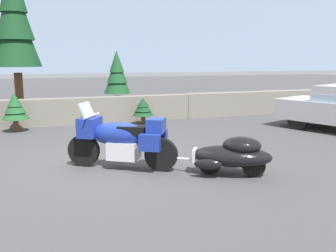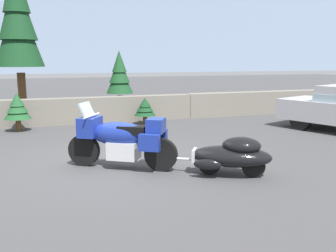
{
  "view_description": "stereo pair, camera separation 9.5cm",
  "coord_description": "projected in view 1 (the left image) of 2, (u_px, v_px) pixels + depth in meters",
  "views": [
    {
      "loc": [
        -1.37,
        -7.69,
        2.18
      ],
      "look_at": [
        1.14,
        -0.68,
        0.85
      ],
      "focal_mm": 39.72,
      "sensor_mm": 36.0,
      "label": 1
    },
    {
      "loc": [
        -1.29,
        -7.73,
        2.18
      ],
      "look_at": [
        1.14,
        -0.68,
        0.85
      ],
      "focal_mm": 39.72,
      "sensor_mm": 36.0,
      "label": 2
    }
  ],
  "objects": [
    {
      "name": "pine_tree_tall",
      "position": [
        14.0,
        18.0,
        13.55
      ],
      "size": [
        1.78,
        1.78,
        5.9
      ],
      "color": "brown",
      "rests_on": "ground"
    },
    {
      "name": "pine_tree_secondary",
      "position": [
        117.0,
        74.0,
        15.07
      ],
      "size": [
        1.09,
        1.09,
        2.56
      ],
      "color": "brown",
      "rests_on": "ground"
    },
    {
      "name": "pine_sapling_near",
      "position": [
        143.0,
        108.0,
        12.75
      ],
      "size": [
        0.75,
        0.75,
        0.9
      ],
      "color": "brown",
      "rests_on": "ground"
    },
    {
      "name": "stone_guard_wall",
      "position": [
        83.0,
        111.0,
        12.85
      ],
      "size": [
        24.0,
        0.6,
        0.91
      ],
      "color": "slate",
      "rests_on": "ground"
    },
    {
      "name": "distant_ridgeline",
      "position": [
        37.0,
        37.0,
        94.89
      ],
      "size": [
        240.0,
        80.0,
        16.0
      ],
      "primitive_type": "cube",
      "color": "#7F93AD",
      "rests_on": "ground"
    },
    {
      "name": "ground_plane",
      "position": [
        107.0,
        163.0,
        7.97
      ],
      "size": [
        80.0,
        80.0,
        0.0
      ],
      "primitive_type": "plane",
      "color": "#424244"
    },
    {
      "name": "car_shaped_trailer",
      "position": [
        232.0,
        154.0,
        7.04
      ],
      "size": [
        2.06,
        1.48,
        0.76
      ],
      "color": "black",
      "rests_on": "ground"
    },
    {
      "name": "touring_motorcycle",
      "position": [
        121.0,
        138.0,
        7.47
      ],
      "size": [
        2.03,
        1.46,
        1.33
      ],
      "color": "black",
      "rests_on": "ground"
    },
    {
      "name": "pine_sapling_farther",
      "position": [
        15.0,
        107.0,
        11.33
      ],
      "size": [
        0.81,
        0.81,
        1.19
      ],
      "color": "brown",
      "rests_on": "ground"
    }
  ]
}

